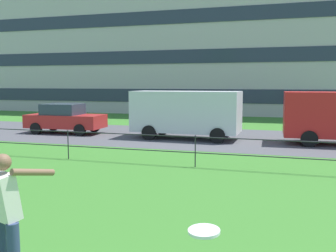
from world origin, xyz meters
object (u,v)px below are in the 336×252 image
Objects in this scene: person_thrower at (6,213)px; apartment_building_background at (179,12)px; panel_van_far_right at (186,112)px; car_red_left at (65,118)px; frisbee at (204,231)px.

apartment_building_background reaches higher than person_thrower.
car_red_left is at bearing 179.08° from panel_van_far_right.
frisbee is 17.65m from car_red_left.
panel_van_far_right is at bearing 93.79° from person_thrower.
frisbee is at bearing -54.47° from car_red_left.
car_red_left is 22.17m from apartment_building_background.
frisbee is at bearing -74.59° from apartment_building_background.
frisbee is at bearing -75.53° from panel_van_far_right.
car_red_left is 0.11× the size of apartment_building_background.
person_thrower is 2.99m from frisbee.
person_thrower is 13.32m from panel_van_far_right.
apartment_building_background reaches higher than car_red_left.
apartment_building_background reaches higher than panel_van_far_right.
car_red_left reaches higher than frisbee.
apartment_building_background is (-5.86, 20.37, 8.48)m from panel_van_far_right.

